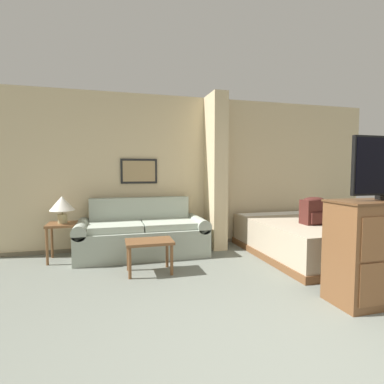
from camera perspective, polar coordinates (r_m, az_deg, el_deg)
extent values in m
plane|color=slate|center=(2.43, 26.84, -29.33)|extent=(20.00, 20.00, 0.00)
cube|color=#CCB78E|center=(5.35, -0.14, 3.87)|extent=(7.12, 0.12, 2.60)
cube|color=#70644E|center=(5.44, 0.06, -9.63)|extent=(7.12, 0.02, 0.06)
cube|color=black|center=(5.11, -10.06, 3.93)|extent=(0.60, 0.02, 0.41)
cube|color=#9E845B|center=(5.10, -10.04, 3.93)|extent=(0.53, 0.01, 0.34)
cube|color=#CCB78E|center=(5.13, 4.50, 3.85)|extent=(0.24, 0.56, 2.60)
cube|color=#99A393|center=(4.80, -9.40, -9.32)|extent=(1.60, 0.84, 0.42)
cube|color=#99A393|center=(5.03, -9.84, -3.61)|extent=(1.60, 0.20, 0.46)
cube|color=#99A393|center=(4.80, -20.26, -9.53)|extent=(0.19, 0.84, 0.42)
cylinder|color=#99A393|center=(4.75, -20.34, -6.54)|extent=(0.21, 0.84, 0.21)
cube|color=#99A393|center=(4.97, 1.05, -8.80)|extent=(0.19, 0.84, 0.42)
cylinder|color=#99A393|center=(4.92, 1.06, -5.92)|extent=(0.21, 0.84, 0.21)
cube|color=#AAB5A4|center=(4.68, -14.30, -6.47)|extent=(0.78, 0.60, 0.10)
cube|color=#AAB5A4|center=(4.76, -4.55, -6.18)|extent=(0.78, 0.60, 0.10)
cube|color=brown|center=(3.94, -8.13, -9.35)|extent=(0.60, 0.40, 0.04)
cylinder|color=brown|center=(3.82, -11.77, -13.14)|extent=(0.04, 0.04, 0.39)
cylinder|color=brown|center=(3.88, -3.88, -12.78)|extent=(0.04, 0.04, 0.39)
cylinder|color=brown|center=(4.13, -12.05, -11.82)|extent=(0.04, 0.04, 0.39)
cylinder|color=brown|center=(4.19, -4.78, -11.51)|extent=(0.04, 0.04, 0.39)
cube|color=brown|center=(4.79, -23.41, -5.69)|extent=(0.43, 0.43, 0.04)
cylinder|color=brown|center=(4.70, -25.89, -9.40)|extent=(0.04, 0.04, 0.52)
cylinder|color=brown|center=(4.64, -21.35, -9.42)|extent=(0.04, 0.04, 0.52)
cylinder|color=brown|center=(5.05, -25.12, -8.44)|extent=(0.04, 0.04, 0.52)
cylinder|color=brown|center=(5.00, -20.90, -8.44)|extent=(0.04, 0.04, 0.52)
cylinder|color=tan|center=(4.78, -23.44, -4.70)|extent=(0.13, 0.13, 0.13)
cylinder|color=tan|center=(4.76, -23.47, -3.57)|extent=(0.02, 0.02, 0.06)
cone|color=white|center=(4.75, -23.51, -1.98)|extent=(0.35, 0.35, 0.21)
cube|color=brown|center=(5.18, 22.21, -10.41)|extent=(1.88, 2.16, 0.10)
cube|color=tan|center=(5.12, 22.29, -7.47)|extent=(1.84, 2.12, 0.44)
cube|color=white|center=(5.77, 17.25, -4.35)|extent=(1.72, 0.36, 0.10)
cube|color=#471E19|center=(4.71, 22.15, -3.55)|extent=(0.34, 0.22, 0.35)
cube|color=#471E19|center=(4.63, 23.08, -4.60)|extent=(0.25, 0.03, 0.16)
ellipsoid|color=#471E19|center=(4.70, 22.21, -1.40)|extent=(0.32, 0.21, 0.09)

